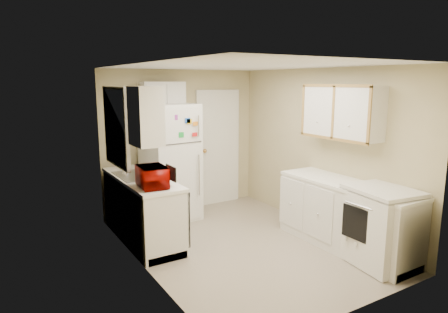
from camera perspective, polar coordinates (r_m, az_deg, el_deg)
floor at (r=5.62m, az=2.71°, el=-12.42°), size 3.80×3.80×0.00m
ceiling at (r=5.18m, az=2.95°, el=12.83°), size 3.80×3.80×0.00m
wall_left at (r=4.65m, az=-11.65°, el=-2.03°), size 3.80×3.80×0.00m
wall_right at (r=6.15m, az=13.70°, el=0.97°), size 3.80×3.80×0.00m
wall_back at (r=6.90m, az=-6.05°, el=2.25°), size 2.80×2.80×0.00m
wall_front at (r=3.89m, az=18.77°, el=-4.88°), size 2.80×2.80×0.00m
left_counter at (r=5.76m, az=-11.59°, el=-7.29°), size 0.60×1.80×0.90m
dishwasher at (r=5.32m, az=-6.42°, el=-8.19°), size 0.03×0.58×0.72m
sink at (r=5.79m, az=-12.25°, el=-3.01°), size 0.54×0.74×0.16m
microwave at (r=5.06m, az=-10.18°, el=-2.67°), size 0.49×0.30×0.32m
soap_bottle at (r=6.18m, az=-14.07°, el=-0.88°), size 0.12×0.12×0.20m
window_blinds at (r=5.58m, az=-15.07°, el=4.10°), size 0.10×0.98×1.08m
upper_cabinet_left at (r=4.81m, az=-11.12°, el=5.66°), size 0.30×0.45×0.70m
refrigerator at (r=6.44m, az=-7.70°, el=-0.82°), size 0.83×0.81×1.86m
cabinet_over_fridge at (r=6.53m, az=-8.83°, el=8.76°), size 0.70×0.30×0.40m
interior_door at (r=7.22m, az=-0.85°, el=1.23°), size 0.86×0.06×2.08m
right_counter at (r=5.59m, az=16.98°, el=-8.11°), size 0.60×2.00×0.90m
stove at (r=5.24m, az=21.46°, el=-9.27°), size 0.75×0.87×0.97m
upper_cabinet_right at (r=5.63m, az=16.47°, el=6.12°), size 0.30×1.20×0.70m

